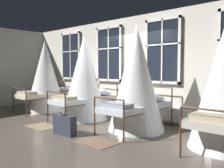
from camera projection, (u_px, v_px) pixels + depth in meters
ground at (107, 124)px, 6.47m from camera, size 18.04×18.04×0.00m
back_wall_with_windows at (135, 67)px, 7.30m from camera, size 10.02×0.10×3.02m
window_bank at (133, 81)px, 7.23m from camera, size 7.00×0.10×2.75m
cot_first at (45, 76)px, 8.39m from camera, size 1.34×2.01×2.47m
cot_second at (84, 78)px, 7.06m from camera, size 1.34×2.00×2.44m
cot_third at (136, 79)px, 5.72m from camera, size 1.34×1.99×2.52m
rug_second at (42, 126)px, 6.15m from camera, size 0.81×0.58×0.01m
rug_third at (97, 142)px, 4.82m from camera, size 0.80×0.56×0.01m
suitcase_dark at (65, 125)px, 5.37m from camera, size 0.58×0.27×0.47m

